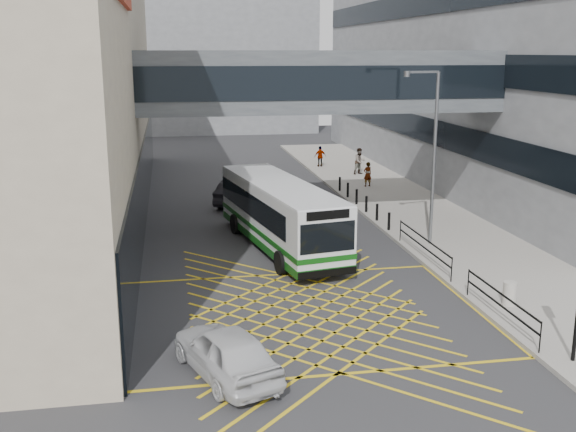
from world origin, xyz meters
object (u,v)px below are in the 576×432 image
car_dark (239,191)px  car_white (226,351)px  litter_bin (510,293)px  pedestrian_a (368,174)px  street_lamp (431,148)px  bus (279,213)px  pedestrian_b (360,161)px  car_silver (282,195)px  pedestrian_c (320,156)px

car_dark → car_white: bearing=107.9°
litter_bin → pedestrian_a: 21.77m
pedestrian_a → car_white: bearing=50.7°
car_dark → litter_bin: (7.71, -18.66, -0.19)m
street_lamp → pedestrian_a: bearing=75.6°
bus → street_lamp: street_lamp is taller
car_white → pedestrian_b: bearing=-133.2°
car_silver → litter_bin: bearing=110.7°
bus → pedestrian_c: 22.01m
bus → pedestrian_a: 15.02m
pedestrian_c → car_white: bearing=70.0°
car_dark → pedestrian_c: (7.58, 11.37, 0.19)m
pedestrian_a → pedestrian_b: size_ratio=0.85×
street_lamp → pedestrian_a: size_ratio=4.89×
pedestrian_c → street_lamp: bearing=87.4°
pedestrian_c → car_dark: bearing=53.4°
car_silver → pedestrian_a: size_ratio=3.06×
bus → litter_bin: bearing=-63.3°
car_silver → pedestrian_a: 7.98m
litter_bin → car_white: bearing=-162.1°
bus → pedestrian_a: bus is taller
car_white → litter_bin: (10.40, 3.35, -0.18)m
bus → pedestrian_c: bearing=62.0°
bus → car_white: (-3.57, -12.43, -0.91)m
litter_bin → pedestrian_b: size_ratio=0.44×
car_silver → litter_bin: size_ratio=5.92×
pedestrian_a → pedestrian_c: bearing=-95.2°
pedestrian_a → pedestrian_c: pedestrian_a is taller
car_dark → bus: bearing=120.2°
bus → litter_bin: 11.41m
car_silver → street_lamp: street_lamp is taller
car_white → pedestrian_c: 34.92m
bus → pedestrian_c: bus is taller
bus → pedestrian_a: (8.05, 12.65, -0.69)m
litter_bin → pedestrian_b: (1.97, 26.23, 0.54)m
car_silver → litter_bin: car_silver is taller
bus → car_dark: size_ratio=2.32×
car_white → car_silver: bearing=-124.4°
car_dark → pedestrian_c: size_ratio=3.08×
car_white → litter_bin: 10.93m
pedestrian_a → bus: bearing=43.1°
car_dark → pedestrian_b: (9.69, 7.57, 0.35)m
litter_bin → pedestrian_c: 30.03m
car_white → car_dark: bearing=-117.4°
car_dark → pedestrian_a: (8.94, 3.07, 0.21)m
street_lamp → pedestrian_b: size_ratio=4.16×
car_white → litter_bin: size_ratio=5.65×
car_silver → pedestrian_a: (6.54, 4.55, 0.20)m
pedestrian_a → pedestrian_b: (0.75, 4.50, 0.14)m
pedestrian_c → car_silver: bearing=65.1°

